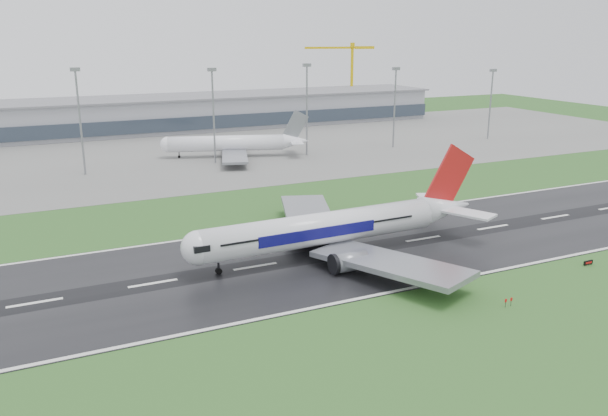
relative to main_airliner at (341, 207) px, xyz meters
name	(u,v)px	position (x,y,z in m)	size (l,w,h in m)	color
ground	(423,239)	(21.00, 0.04, -10.02)	(520.00, 520.00, 0.00)	#26531E
runway	(423,239)	(21.00, 0.04, -9.97)	(400.00, 45.00, 0.10)	black
apron	(239,148)	(21.00, 125.04, -9.98)	(400.00, 130.00, 0.08)	slate
terminal	(198,113)	(21.00, 185.04, -2.52)	(240.00, 36.00, 15.00)	gray
main_airliner	(341,207)	(0.00, 0.00, 0.00)	(67.23, 64.03, 19.85)	silver
parked_airliner	(232,135)	(12.86, 108.56, -1.78)	(55.73, 51.88, 16.33)	white
tower_crane	(352,79)	(114.46, 200.04, 9.94)	(40.06, 2.19, 39.92)	#DDB305
runway_sign	(588,263)	(41.12, -27.06, -9.50)	(2.30, 0.26, 1.04)	black
floodmast_1	(80,124)	(-40.38, 100.04, 6.45)	(0.64, 0.64, 32.96)	gray
floodmast_2	(214,118)	(3.51, 100.04, 5.93)	(0.64, 0.64, 31.91)	gray
floodmast_3	(307,112)	(39.35, 100.04, 6.31)	(0.64, 0.64, 32.66)	gray
floodmast_4	(394,109)	(77.93, 100.04, 5.24)	(0.64, 0.64, 30.54)	gray
floodmast_5	(490,106)	(126.79, 100.04, 4.34)	(0.64, 0.64, 28.73)	gray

